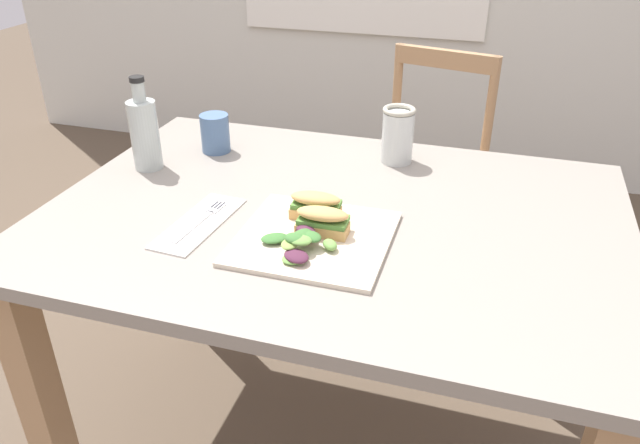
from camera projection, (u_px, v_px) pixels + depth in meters
The scene contains 11 objects.
dining_table at pixel (333, 260), 1.38m from camera, with size 1.24×0.89×0.74m.
chair_wooden_far at pixel (422, 180), 2.14m from camera, with size 0.48×0.48×0.87m.
plate_lunch at pixel (314, 238), 1.21m from camera, with size 0.30×0.30×0.01m, color beige.
sandwich_half_front at pixel (323, 220), 1.21m from camera, with size 0.11×0.06×0.06m.
sandwich_half_back at pixel (316, 205), 1.26m from camera, with size 0.11×0.06×0.06m.
salad_mixed_greens at pixel (300, 241), 1.16m from camera, with size 0.16×0.16×0.04m.
napkin_folded at pixel (199, 223), 1.27m from camera, with size 0.09×0.25×0.00m, color silver.
fork_on_napkin at pixel (203, 218), 1.28m from camera, with size 0.04×0.19×0.00m.
bottle_cold_brew at pixel (145, 137), 1.48m from camera, with size 0.07×0.07×0.23m.
mason_jar_iced_tea at pixel (398, 138), 1.52m from camera, with size 0.08×0.08×0.14m.
cup_extra_side at pixel (215, 133), 1.59m from camera, with size 0.07×0.07×0.10m, color #4C6B93.
Camera 1 is at (0.43, -1.05, 1.36)m, focal length 34.34 mm.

